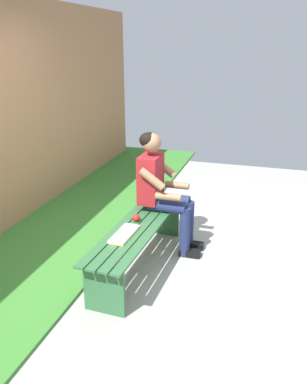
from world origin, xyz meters
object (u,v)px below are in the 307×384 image
apple (136,218)px  book_open (124,234)px  bench_near (139,235)px  person_seated (162,187)px

apple → book_open: apple is taller
bench_near → person_seated: (-0.45, 0.10, 0.35)m
person_seated → apple: size_ratio=16.87×
book_open → apple: bearing=-178.2°
bench_near → book_open: size_ratio=4.34×
apple → book_open: 0.32m
person_seated → apple: 0.46m
apple → bench_near: bearing=37.2°
person_seated → bench_near: bearing=-12.7°
book_open → person_seated: bearing=170.5°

